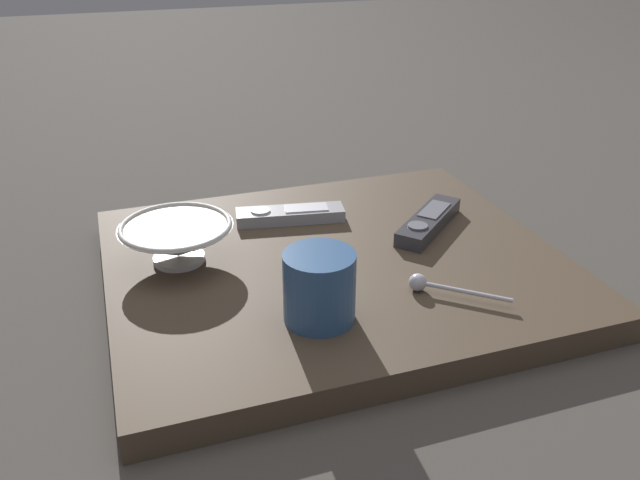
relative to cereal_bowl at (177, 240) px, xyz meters
name	(u,v)px	position (x,y,z in m)	size (l,w,h in m)	color
ground_plane	(334,280)	(0.06, 0.22, -0.07)	(6.00, 6.00, 0.00)	#47423D
table	(334,268)	(0.06, 0.22, -0.05)	(0.55, 0.65, 0.04)	#4C3D2D
cereal_bowl	(177,240)	(0.00, 0.00, 0.00)	(0.16, 0.16, 0.06)	beige
coffee_mug	(319,287)	(0.21, 0.15, 0.01)	(0.09, 0.09, 0.09)	#33598C
teaspoon	(429,284)	(0.20, 0.30, -0.02)	(0.10, 0.11, 0.02)	silver
tv_remote_near	(290,215)	(-0.08, 0.19, -0.02)	(0.08, 0.18, 0.02)	#9E9EA3
tv_remote_far	(429,221)	(0.02, 0.39, -0.02)	(0.15, 0.16, 0.03)	#38383D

